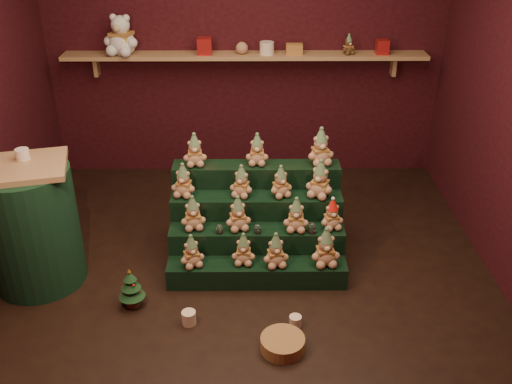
{
  "coord_description": "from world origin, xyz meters",
  "views": [
    {
      "loc": [
        0.07,
        -3.73,
        2.75
      ],
      "look_at": [
        0.1,
        0.25,
        0.63
      ],
      "focal_mm": 40.0,
      "sensor_mm": 36.0,
      "label": 1
    }
  ],
  "objects_px": {
    "snow_globe_b": "(258,229)",
    "mini_christmas_tree": "(131,288)",
    "riser_tier_front": "(257,273)",
    "side_table": "(32,225)",
    "snow_globe_a": "(219,229)",
    "white_bear": "(121,29)",
    "snow_globe_c": "(312,228)",
    "mug_left": "(189,318)",
    "wicker_basket": "(283,344)",
    "mug_right": "(295,322)",
    "brown_bear": "(349,45)"
  },
  "relations": [
    {
      "from": "snow_globe_b",
      "to": "mini_christmas_tree",
      "type": "distance_m",
      "value": 1.06
    },
    {
      "from": "riser_tier_front",
      "to": "side_table",
      "type": "relative_size",
      "value": 1.4
    },
    {
      "from": "snow_globe_a",
      "to": "mini_christmas_tree",
      "type": "xyz_separation_m",
      "value": [
        -0.63,
        -0.44,
        -0.24
      ]
    },
    {
      "from": "mini_christmas_tree",
      "to": "snow_globe_b",
      "type": "bearing_deg",
      "value": 25.07
    },
    {
      "from": "snow_globe_a",
      "to": "white_bear",
      "type": "xyz_separation_m",
      "value": [
        -1.0,
        1.76,
        1.16
      ]
    },
    {
      "from": "snow_globe_c",
      "to": "mug_left",
      "type": "height_order",
      "value": "snow_globe_c"
    },
    {
      "from": "riser_tier_front",
      "to": "snow_globe_a",
      "type": "xyz_separation_m",
      "value": [
        -0.29,
        0.16,
        0.31
      ]
    },
    {
      "from": "snow_globe_c",
      "to": "wicker_basket",
      "type": "xyz_separation_m",
      "value": [
        -0.27,
        -0.9,
        -0.36
      ]
    },
    {
      "from": "riser_tier_front",
      "to": "mug_right",
      "type": "height_order",
      "value": "riser_tier_front"
    },
    {
      "from": "mug_right",
      "to": "brown_bear",
      "type": "bearing_deg",
      "value": 75.31
    },
    {
      "from": "white_bear",
      "to": "side_table",
      "type": "bearing_deg",
      "value": -87.96
    },
    {
      "from": "snow_globe_c",
      "to": "side_table",
      "type": "relative_size",
      "value": 0.09
    },
    {
      "from": "snow_globe_a",
      "to": "brown_bear",
      "type": "distance_m",
      "value": 2.36
    },
    {
      "from": "mug_left",
      "to": "wicker_basket",
      "type": "distance_m",
      "value": 0.71
    },
    {
      "from": "side_table",
      "to": "brown_bear",
      "type": "xyz_separation_m",
      "value": [
        2.62,
        1.86,
        0.92
      ]
    },
    {
      "from": "mug_left",
      "to": "side_table",
      "type": "bearing_deg",
      "value": 155.99
    },
    {
      "from": "riser_tier_front",
      "to": "wicker_basket",
      "type": "height_order",
      "value": "riser_tier_front"
    },
    {
      "from": "mug_left",
      "to": "wicker_basket",
      "type": "xyz_separation_m",
      "value": [
        0.66,
        -0.26,
        -0.0
      ]
    },
    {
      "from": "snow_globe_c",
      "to": "mini_christmas_tree",
      "type": "xyz_separation_m",
      "value": [
        -1.36,
        -0.44,
        -0.24
      ]
    },
    {
      "from": "riser_tier_front",
      "to": "snow_globe_c",
      "type": "relative_size",
      "value": 15.49
    },
    {
      "from": "riser_tier_front",
      "to": "mug_right",
      "type": "distance_m",
      "value": 0.59
    },
    {
      "from": "mini_christmas_tree",
      "to": "white_bear",
      "type": "distance_m",
      "value": 2.64
    },
    {
      "from": "mug_left",
      "to": "snow_globe_a",
      "type": "bearing_deg",
      "value": 73.04
    },
    {
      "from": "snow_globe_c",
      "to": "mug_right",
      "type": "bearing_deg",
      "value": -103.73
    },
    {
      "from": "snow_globe_b",
      "to": "brown_bear",
      "type": "bearing_deg",
      "value": 62.91
    },
    {
      "from": "snow_globe_b",
      "to": "snow_globe_c",
      "type": "distance_m",
      "value": 0.43
    },
    {
      "from": "wicker_basket",
      "to": "white_bear",
      "type": "bearing_deg",
      "value": 118.73
    },
    {
      "from": "riser_tier_front",
      "to": "wicker_basket",
      "type": "distance_m",
      "value": 0.76
    },
    {
      "from": "side_table",
      "to": "white_bear",
      "type": "xyz_separation_m",
      "value": [
        0.42,
        1.86,
        1.07
      ]
    },
    {
      "from": "snow_globe_b",
      "to": "snow_globe_a",
      "type": "bearing_deg",
      "value": 180.0
    },
    {
      "from": "snow_globe_c",
      "to": "white_bear",
      "type": "relative_size",
      "value": 0.19
    },
    {
      "from": "mug_right",
      "to": "white_bear",
      "type": "distance_m",
      "value": 3.27
    },
    {
      "from": "side_table",
      "to": "wicker_basket",
      "type": "height_order",
      "value": "side_table"
    },
    {
      "from": "snow_globe_b",
      "to": "snow_globe_c",
      "type": "xyz_separation_m",
      "value": [
        0.43,
        -0.0,
        0.01
      ]
    },
    {
      "from": "snow_globe_a",
      "to": "snow_globe_b",
      "type": "bearing_deg",
      "value": 0.0
    },
    {
      "from": "snow_globe_c",
      "to": "mug_left",
      "type": "xyz_separation_m",
      "value": [
        -0.92,
        -0.64,
        -0.35
      ]
    },
    {
      "from": "side_table",
      "to": "mini_christmas_tree",
      "type": "relative_size",
      "value": 3.02
    },
    {
      "from": "snow_globe_c",
      "to": "mug_right",
      "type": "height_order",
      "value": "snow_globe_c"
    },
    {
      "from": "side_table",
      "to": "riser_tier_front",
      "type": "bearing_deg",
      "value": -15.93
    },
    {
      "from": "mug_left",
      "to": "white_bear",
      "type": "xyz_separation_m",
      "value": [
        -0.81,
        2.41,
        1.51
      ]
    },
    {
      "from": "snow_globe_c",
      "to": "white_bear",
      "type": "height_order",
      "value": "white_bear"
    },
    {
      "from": "snow_globe_a",
      "to": "wicker_basket",
      "type": "height_order",
      "value": "snow_globe_a"
    },
    {
      "from": "snow_globe_b",
      "to": "snow_globe_c",
      "type": "height_order",
      "value": "snow_globe_c"
    },
    {
      "from": "mug_left",
      "to": "mug_right",
      "type": "distance_m",
      "value": 0.76
    },
    {
      "from": "riser_tier_front",
      "to": "snow_globe_c",
      "type": "height_order",
      "value": "snow_globe_c"
    },
    {
      "from": "snow_globe_b",
      "to": "side_table",
      "type": "height_order",
      "value": "side_table"
    },
    {
      "from": "side_table",
      "to": "mug_left",
      "type": "height_order",
      "value": "side_table"
    },
    {
      "from": "riser_tier_front",
      "to": "snow_globe_a",
      "type": "height_order",
      "value": "snow_globe_a"
    },
    {
      "from": "riser_tier_front",
      "to": "snow_globe_b",
      "type": "xyz_separation_m",
      "value": [
        0.01,
        0.16,
        0.31
      ]
    },
    {
      "from": "side_table",
      "to": "mug_left",
      "type": "distance_m",
      "value": 1.41
    }
  ]
}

